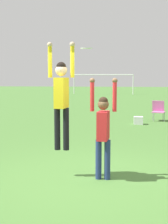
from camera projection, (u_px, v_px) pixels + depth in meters
ground_plane at (88, 179)px, 6.23m from camera, size 120.00×120.00×0.00m
person_jumping at (61, 93)px, 6.20m from camera, size 0.55×0.42×2.15m
person_defending at (103, 127)px, 6.09m from camera, size 0.54×0.40×2.00m
frisbee at (86, 48)px, 6.15m from camera, size 0.24×0.24×0.03m
camping_chair_2 at (158, 109)px, 14.45m from camera, size 0.68×0.73×0.93m
cooler_box at (138, 120)px, 13.38m from camera, size 0.39×0.36×0.33m
soccer_goal at (103, 79)px, 36.79m from camera, size 7.10×0.10×2.35m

